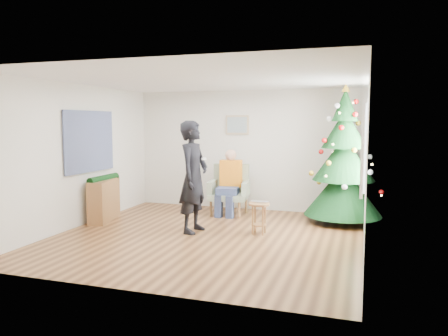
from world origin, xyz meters
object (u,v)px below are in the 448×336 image
(christmas_tree, at_px, (344,161))
(stool, at_px, (259,218))
(console, at_px, (104,200))
(standing_man, at_px, (194,177))
(armchair, at_px, (229,196))

(christmas_tree, height_order, stool, christmas_tree)
(christmas_tree, relative_size, console, 2.63)
(christmas_tree, distance_m, standing_man, 2.90)
(christmas_tree, xyz_separation_m, stool, (-1.32, -1.35, -0.91))
(christmas_tree, distance_m, stool, 2.09)
(christmas_tree, bearing_deg, console, -163.99)
(stool, bearing_deg, armchair, 124.66)
(christmas_tree, height_order, standing_man, christmas_tree)
(stool, relative_size, console, 0.54)
(armchair, height_order, standing_man, standing_man)
(armchair, relative_size, standing_man, 0.53)
(christmas_tree, relative_size, standing_man, 1.36)
(christmas_tree, xyz_separation_m, armchair, (-2.28, 0.04, -0.80))
(console, bearing_deg, armchair, 18.42)
(armchair, distance_m, console, 2.52)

